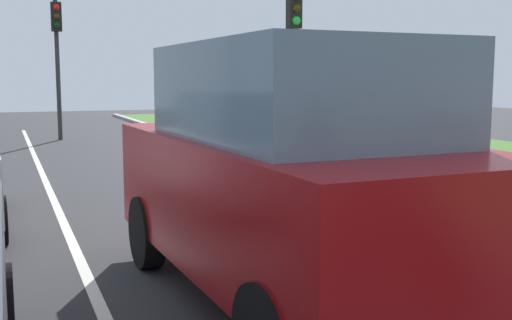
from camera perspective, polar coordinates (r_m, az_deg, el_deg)
ground_plane at (r=10.07m, az=-13.44°, el=-4.20°), size 60.00×60.00×0.00m
lane_line_center at (r=9.99m, az=-17.42°, el=-4.41°), size 0.12×32.00×0.01m
lane_line_right_edge at (r=11.16m, az=5.18°, el=-2.88°), size 0.12×32.00×0.01m
curb_right at (r=11.38m, az=7.43°, el=-2.42°), size 0.24×48.00×0.12m
car_suv_ahead at (r=5.48m, az=2.97°, el=-1.26°), size 2.11×4.57×2.28m
traffic_light_near_right at (r=15.21m, az=3.31°, el=10.89°), size 0.32×0.50×4.36m
traffic_light_far_median at (r=21.28m, az=-17.54°, el=10.15°), size 0.32×0.50×4.73m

